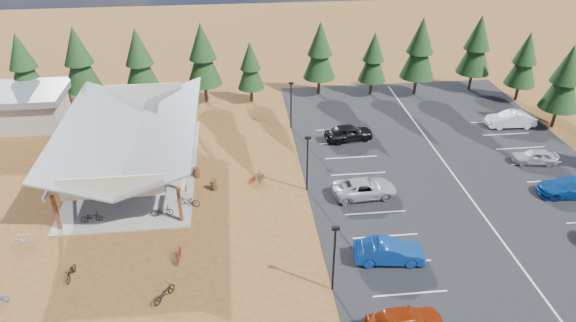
{
  "coord_description": "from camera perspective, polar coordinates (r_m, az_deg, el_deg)",
  "views": [
    {
      "loc": [
        -0.63,
        -34.54,
        24.42
      ],
      "look_at": [
        3.58,
        3.92,
        1.83
      ],
      "focal_mm": 32.0,
      "sensor_mm": 36.0,
      "label": 1
    }
  ],
  "objects": [
    {
      "name": "car_2",
      "position": [
        43.5,
        8.49,
        -3.0
      ],
      "size": [
        5.55,
        2.83,
        1.5
      ],
      "primitive_type": "imported",
      "rotation": [
        0.0,
        0.0,
        1.64
      ],
      "color": "#ACB0B3",
      "rests_on": "asphalt_lot"
    },
    {
      "name": "trash_bin_0",
      "position": [
        44.51,
        -8.21,
        -2.66
      ],
      "size": [
        0.6,
        0.6,
        0.9
      ],
      "primitive_type": "cylinder",
      "color": "#4B2F1A",
      "rests_on": "ground"
    },
    {
      "name": "bike_0",
      "position": [
        42.96,
        -20.99,
        -5.82
      ],
      "size": [
        1.71,
        0.71,
        0.88
      ],
      "primitive_type": "imported",
      "rotation": [
        0.0,
        0.0,
        1.65
      ],
      "color": "black",
      "rests_on": "concrete_pad"
    },
    {
      "name": "pine_0",
      "position": [
        63.65,
        -27.39,
        9.56
      ],
      "size": [
        3.83,
        3.83,
        8.92
      ],
      "color": "#382314",
      "rests_on": "ground"
    },
    {
      "name": "bike_pavilion",
      "position": [
        47.3,
        -17.04,
        3.05
      ],
      "size": [
        11.65,
        19.4,
        4.97
      ],
      "color": "brown",
      "rests_on": "concrete_pad"
    },
    {
      "name": "bike_5",
      "position": [
        46.51,
        -15.24,
        -1.78
      ],
      "size": [
        1.59,
        0.83,
        0.92
      ],
      "primitive_type": "imported",
      "rotation": [
        0.0,
        0.0,
        1.29
      ],
      "color": "#A1A3A9",
      "rests_on": "concrete_pad"
    },
    {
      "name": "bike_9",
      "position": [
        42.75,
        -27.32,
        -7.69
      ],
      "size": [
        1.69,
        1.14,
        1.0
      ],
      "primitive_type": "imported",
      "rotation": [
        0.0,
        0.0,
        2.02
      ],
      "color": "#9FA2A7",
      "rests_on": "ground"
    },
    {
      "name": "pine_13",
      "position": [
        65.27,
        24.83,
        10.2
      ],
      "size": [
        3.52,
        3.52,
        8.19
      ],
      "color": "#382314",
      "rests_on": "ground"
    },
    {
      "name": "car_7",
      "position": [
        49.24,
        28.89,
        -2.53
      ],
      "size": [
        5.6,
        2.64,
        1.58
      ],
      "primitive_type": "imported",
      "rotation": [
        0.0,
        0.0,
        -1.65
      ],
      "color": "#0F4295",
      "rests_on": "asphalt_lot"
    },
    {
      "name": "bike_12",
      "position": [
        34.91,
        -13.59,
        -14.06
      ],
      "size": [
        1.67,
        1.91,
        1.0
      ],
      "primitive_type": "imported",
      "rotation": [
        0.0,
        0.0,
        2.5
      ],
      "color": "black",
      "rests_on": "ground"
    },
    {
      "name": "pine_1",
      "position": [
        61.54,
        -22.24,
        10.41
      ],
      "size": [
        4.05,
        4.05,
        9.44
      ],
      "color": "#382314",
      "rests_on": "ground"
    },
    {
      "name": "bike_1",
      "position": [
        48.85,
        -18.34,
        -0.6
      ],
      "size": [
        1.74,
        0.87,
        1.01
      ],
      "primitive_type": "imported",
      "rotation": [
        0.0,
        0.0,
        1.32
      ],
      "color": "gray",
      "rests_on": "concrete_pad"
    },
    {
      "name": "bike_14",
      "position": [
        45.46,
        -3.28,
        -1.66
      ],
      "size": [
        0.68,
        1.6,
        0.82
      ],
      "primitive_type": "imported",
      "rotation": [
        0.0,
        0.0,
        0.09
      ],
      "color": "navy",
      "rests_on": "ground"
    },
    {
      "name": "lamp_post_0",
      "position": [
        33.07,
        5.15,
        -10.3
      ],
      "size": [
        0.5,
        0.25,
        5.14
      ],
      "color": "black",
      "rests_on": "ground"
    },
    {
      "name": "lamp_post_1",
      "position": [
        42.74,
        2.17,
        0.14
      ],
      "size": [
        0.5,
        0.25,
        5.14
      ],
      "color": "black",
      "rests_on": "ground"
    },
    {
      "name": "pine_7",
      "position": [
        62.69,
        14.45,
        12.01
      ],
      "size": [
        4.04,
        4.04,
        9.41
      ],
      "color": "#382314",
      "rests_on": "ground"
    },
    {
      "name": "bike_2",
      "position": [
        50.28,
        -17.17,
        0.4
      ],
      "size": [
        1.59,
        0.75,
        0.8
      ],
      "primitive_type": "imported",
      "rotation": [
        0.0,
        0.0,
        1.72
      ],
      "color": "navy",
      "rests_on": "concrete_pad"
    },
    {
      "name": "lamp_post_2",
      "position": [
        53.36,
        0.33,
        6.59
      ],
      "size": [
        0.5,
        0.25,
        5.14
      ],
      "color": "black",
      "rests_on": "ground"
    },
    {
      "name": "bike_6",
      "position": [
        49.25,
        -13.95,
        0.29
      ],
      "size": [
        1.72,
        0.78,
        0.87
      ],
      "primitive_type": "imported",
      "rotation": [
        0.0,
        0.0,
        1.45
      ],
      "color": "navy",
      "rests_on": "concrete_pad"
    },
    {
      "name": "trash_bin_1",
      "position": [
        46.52,
        -10.16,
        -1.26
      ],
      "size": [
        0.6,
        0.6,
        0.9
      ],
      "primitive_type": "cylinder",
      "color": "#4B2F1A",
      "rests_on": "ground"
    },
    {
      "name": "bike_3",
      "position": [
        55.88,
        -16.97,
        3.63
      ],
      "size": [
        1.65,
        0.9,
        0.95
      ],
      "primitive_type": "imported",
      "rotation": [
        0.0,
        0.0,
        1.27
      ],
      "color": "maroon",
      "rests_on": "concrete_pad"
    },
    {
      "name": "asphalt_lot",
      "position": [
        48.69,
        17.86,
        -1.42
      ],
      "size": [
        27.0,
        44.0,
        0.04
      ],
      "primitive_type": "cube",
      "color": "black",
      "rests_on": "ground"
    },
    {
      "name": "bike_8",
      "position": [
        38.38,
        -22.97,
        -11.31
      ],
      "size": [
        0.72,
        1.74,
        0.89
      ],
      "primitive_type": "imported",
      "rotation": [
        0.0,
        0.0,
        -0.08
      ],
      "color": "black",
      "rests_on": "ground"
    },
    {
      "name": "ground",
      "position": [
        42.3,
        -4.27,
        -5.08
      ],
      "size": [
        140.0,
        140.0,
        0.0
      ],
      "primitive_type": "plane",
      "color": "brown",
      "rests_on": "ground"
    },
    {
      "name": "pine_5",
      "position": [
        61.15,
        3.56,
        12.12
      ],
      "size": [
        3.8,
        3.8,
        8.86
      ],
      "color": "#382314",
      "rests_on": "ground"
    },
    {
      "name": "bike_11",
      "position": [
        37.56,
        -12.04,
        -10.08
      ],
      "size": [
        0.61,
        1.71,
        1.01
      ],
      "primitive_type": "imported",
      "rotation": [
        0.0,
        0.0,
        -0.08
      ],
      "color": "maroon",
      "rests_on": "ground"
    },
    {
      "name": "pine_12",
      "position": [
        59.65,
        28.46,
        8.11
      ],
      "size": [
        3.87,
        3.87,
        9.02
      ],
      "color": "#382314",
      "rests_on": "ground"
    },
    {
      "name": "pine_6",
      "position": [
        61.93,
        9.47,
        11.3
      ],
      "size": [
        3.31,
        3.31,
        7.7
      ],
      "color": "#382314",
      "rests_on": "ground"
    },
    {
      "name": "pine_3",
      "position": [
        59.51,
        -9.47,
        11.57
      ],
      "size": [
        4.03,
        4.03,
        9.39
      ],
      "color": "#382314",
      "rests_on": "ground"
    },
    {
      "name": "bike_15",
      "position": [
        45.14,
        -3.52,
        -1.79
      ],
      "size": [
        1.68,
        1.19,
        1.0
      ],
      "primitive_type": "imported",
      "rotation": [
        0.0,
        0.0,
        2.06
      ],
      "color": "maroon",
      "rests_on": "ground"
    },
    {
      "name": "outbuilding",
      "position": [
        61.71,
        -28.11,
        5.31
      ],
      "size": [
        11.0,
        7.0,
        3.9
      ],
      "color": "#ADA593",
      "rests_on": "ground"
    },
    {
      "name": "pine_2",
      "position": [
        59.53,
        -16.2,
        10.72
      ],
      "size": [
        3.98,
        3.98,
        9.27
      ],
      "color": "#382314",
      "rests_on": "ground"
    },
    {
      "name": "concrete_pad",
      "position": [
        49.06,
        -16.39,
        -0.86
      ],
      "size": [
        10.6,
        18.6,
        0.1
      ],
      "primitive_type": "cube",
      "color": "gray",
      "rests_on": "ground"
    },
    {
      "name": "pine_4",
      "position": [
        59.41,
        -4.21,
        10.5
      ],
      "size": [
        3.09,
        3.09,
        7.2
      ],
      "color": "#382314",
      "rests_on": "ground"
    },
    {
      "name": "bike_7",
      "position": [
        53.1,
        -13.86,
        2.66
      ],
      "size": [
        1.61,
        0.5,
        0.96
      ],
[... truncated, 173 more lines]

